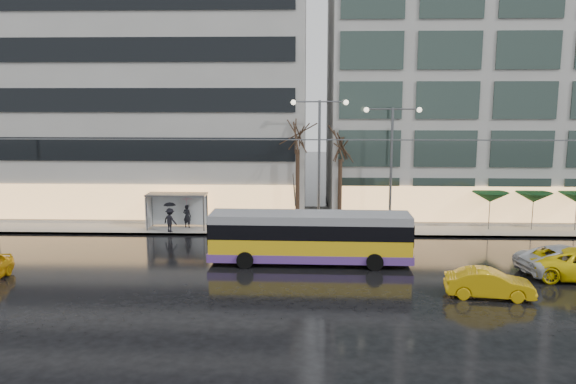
{
  "coord_description": "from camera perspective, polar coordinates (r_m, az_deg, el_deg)",
  "views": [
    {
      "loc": [
        1.14,
        -28.09,
        9.3
      ],
      "look_at": [
        0.03,
        5.0,
        3.74
      ],
      "focal_mm": 35.0,
      "sensor_mm": 36.0,
      "label": 1
    }
  ],
  "objects": [
    {
      "name": "ground",
      "position": [
        29.61,
        -0.38,
        -8.77
      ],
      "size": [
        140.0,
        140.0,
        0.0
      ],
      "primitive_type": "plane",
      "color": "black",
      "rests_on": "ground"
    },
    {
      "name": "tree_b",
      "position": [
        39.47,
        5.37,
        5.28
      ],
      "size": [
        3.2,
        3.2,
        7.7
      ],
      "color": "black",
      "rests_on": "sidewalk"
    },
    {
      "name": "parasol_a",
      "position": [
        41.72,
        19.85,
        -0.49
      ],
      "size": [
        2.5,
        2.5,
        2.65
      ],
      "color": "#595B60",
      "rests_on": "sidewalk"
    },
    {
      "name": "building_left",
      "position": [
        50.15,
        -18.42,
        11.17
      ],
      "size": [
        34.0,
        14.0,
        22.0
      ],
      "primitive_type": "cube",
      "color": "#A19F9A",
      "rests_on": "sidewalk"
    },
    {
      "name": "pedestrian_b",
      "position": [
        38.73,
        -4.96,
        -2.94
      ],
      "size": [
        0.84,
        0.68,
        1.62
      ],
      "color": "black",
      "rests_on": "sidewalk"
    },
    {
      "name": "tree_a",
      "position": [
        39.16,
        1.0,
        6.29
      ],
      "size": [
        3.2,
        3.2,
        8.4
      ],
      "color": "black",
      "rests_on": "sidewalk"
    },
    {
      "name": "bus_shelter",
      "position": [
        40.6,
        -11.67,
        -1.08
      ],
      "size": [
        4.2,
        1.6,
        2.51
      ],
      "color": "#595B60",
      "rests_on": "sidewalk"
    },
    {
      "name": "building_right",
      "position": [
        50.48,
        23.24,
        12.59
      ],
      "size": [
        32.0,
        14.0,
        25.0
      ],
      "primitive_type": "cube",
      "color": "#A19F9A",
      "rests_on": "sidewalk"
    },
    {
      "name": "parasol_b",
      "position": [
        42.74,
        23.68,
        -0.5
      ],
      "size": [
        2.5,
        2.5,
        2.65
      ],
      "color": "#595B60",
      "rests_on": "sidewalk"
    },
    {
      "name": "pedestrian_a",
      "position": [
        40.58,
        -10.24,
        -1.55
      ],
      "size": [
        1.2,
        1.21,
        2.19
      ],
      "color": "black",
      "rests_on": "sidewalk"
    },
    {
      "name": "trolleybus",
      "position": [
        31.87,
        2.24,
        -4.79
      ],
      "size": [
        11.38,
        4.53,
        5.25
      ],
      "color": "yellow",
      "rests_on": "ground"
    },
    {
      "name": "sedan_silver",
      "position": [
        33.56,
        26.71,
        -6.22
      ],
      "size": [
        6.0,
        3.72,
        1.55
      ],
      "primitive_type": "imported",
      "rotation": [
        0.0,
        0.0,
        1.79
      ],
      "color": "silver",
      "rests_on": "ground"
    },
    {
      "name": "taxi_b",
      "position": [
        28.39,
        19.75,
        -8.74
      ],
      "size": [
        4.22,
        1.98,
        1.34
      ],
      "primitive_type": "imported",
      "rotation": [
        0.0,
        0.0,
        1.43
      ],
      "color": "#D19D0B",
      "rests_on": "ground"
    },
    {
      "name": "kerb",
      "position": [
        38.28,
        3.17,
        -4.43
      ],
      "size": [
        80.0,
        0.1,
        0.15
      ],
      "primitive_type": "cube",
      "color": "slate",
      "rests_on": "ground"
    },
    {
      "name": "sidewalk",
      "position": [
        43.1,
        3.03,
        -2.84
      ],
      "size": [
        80.0,
        10.0,
        0.15
      ],
      "primitive_type": "cube",
      "color": "gray",
      "rests_on": "ground"
    },
    {
      "name": "street_lamp_near",
      "position": [
        39.04,
        3.19,
        4.66
      ],
      "size": [
        3.96,
        0.36,
        9.03
      ],
      "color": "#595B60",
      "rests_on": "sidewalk"
    },
    {
      "name": "pedestrian_c",
      "position": [
        39.48,
        -11.9,
        -2.42
      ],
      "size": [
        1.24,
        1.12,
        2.11
      ],
      "color": "black",
      "rests_on": "sidewalk"
    },
    {
      "name": "catenary",
      "position": [
        36.38,
        1.69,
        1.56
      ],
      "size": [
        42.24,
        5.12,
        7.0
      ],
      "color": "#595B60",
      "rests_on": "ground"
    },
    {
      "name": "street_lamp_far",
      "position": [
        39.49,
        10.48,
        4.17
      ],
      "size": [
        3.96,
        0.36,
        8.53
      ],
      "color": "#595B60",
      "rests_on": "sidewalk"
    }
  ]
}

